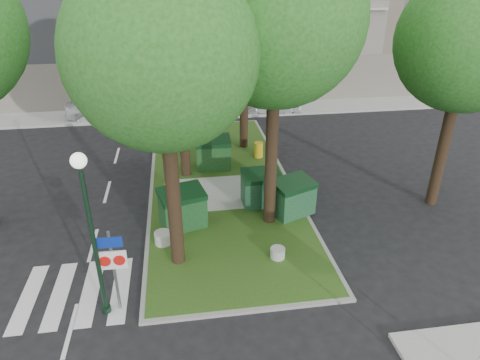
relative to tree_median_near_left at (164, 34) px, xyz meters
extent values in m
plane|color=black|center=(1.41, -2.56, -7.32)|extent=(120.00, 120.00, 0.00)
cube|color=#264D16|center=(1.91, 5.44, -7.26)|extent=(6.00, 16.00, 0.12)
cube|color=gray|center=(1.91, 5.44, -7.27)|extent=(6.30, 16.30, 0.10)
cube|color=#999993|center=(1.41, 15.94, -7.26)|extent=(42.00, 3.00, 0.12)
cube|color=silver|center=(-2.34, -1.06, -7.31)|extent=(5.00, 3.00, 0.01)
cylinder|color=black|center=(-0.09, -0.06, -4.24)|extent=(0.44, 0.44, 6.16)
sphere|color=#1C5516|center=(-0.09, -0.06, -0.50)|extent=(5.20, 5.20, 5.20)
cylinder|color=black|center=(3.41, 1.94, -3.96)|extent=(0.44, 0.44, 6.72)
sphere|color=#1C5516|center=(3.41, 1.94, 0.12)|extent=(5.60, 5.60, 5.60)
cylinder|color=black|center=(0.41, 6.44, -4.38)|extent=(0.44, 0.44, 5.88)
sphere|color=#1C5516|center=(0.41, 6.44, -0.81)|extent=(4.80, 4.80, 4.80)
cylinder|color=black|center=(3.61, 9.44, -3.82)|extent=(0.44, 0.44, 7.00)
cylinder|color=black|center=(10.41, 2.44, -4.38)|extent=(0.44, 0.44, 5.88)
sphere|color=#1C5516|center=(10.41, 2.44, -0.81)|extent=(5.00, 5.00, 5.00)
cube|color=#103A15|center=(0.15, 2.07, -6.57)|extent=(1.82, 1.47, 1.25)
cube|color=black|center=(0.15, 2.07, -5.85)|extent=(1.89, 1.56, 0.36)
cube|color=#113C12|center=(1.75, 7.05, -6.57)|extent=(1.64, 1.14, 1.26)
cube|color=black|center=(1.75, 7.05, -5.84)|extent=(1.70, 1.21, 0.36)
cube|color=#10371F|center=(3.35, 3.28, -6.60)|extent=(1.54, 1.08, 1.19)
cube|color=black|center=(3.35, 3.28, -5.91)|extent=(1.60, 1.15, 0.34)
cube|color=#144322|center=(4.41, 2.33, -6.59)|extent=(1.82, 1.55, 1.21)
cube|color=black|center=(4.41, 2.33, -5.89)|extent=(1.89, 1.63, 0.35)
cylinder|color=#ABAAA5|center=(-0.59, 1.01, -6.98)|extent=(0.61, 0.61, 0.43)
cylinder|color=#A1A19C|center=(3.21, -0.38, -7.02)|extent=(0.50, 0.50, 0.36)
cylinder|color=gray|center=(0.68, 2.44, -7.02)|extent=(0.49, 0.49, 0.35)
cylinder|color=gold|center=(4.13, 7.92, -6.81)|extent=(0.45, 0.45, 0.78)
cylinder|color=black|center=(-2.19, -1.99, -5.07)|extent=(0.13, 0.13, 4.50)
cylinder|color=black|center=(-2.19, -1.99, -7.23)|extent=(0.27, 0.27, 0.18)
sphere|color=white|center=(-2.19, -1.99, -2.55)|extent=(0.40, 0.40, 0.40)
cylinder|color=slate|center=(-1.81, -1.91, -5.99)|extent=(0.09, 0.09, 2.66)
cube|color=navy|center=(-1.81, -1.91, -4.98)|extent=(0.69, 0.06, 0.32)
cube|color=white|center=(-1.81, -1.91, -5.56)|extent=(0.80, 0.06, 0.58)
cylinder|color=red|center=(-2.00, -1.91, -5.56)|extent=(0.32, 0.04, 0.32)
cylinder|color=red|center=(-1.62, -1.91, -5.56)|extent=(0.32, 0.04, 0.32)
imported|color=white|center=(-4.60, 15.75, -6.57)|extent=(4.45, 1.94, 1.49)
imported|color=#AFB3B8|center=(6.32, 15.30, -6.66)|extent=(4.09, 1.82, 1.31)
camera|label=1|loc=(0.24, -11.71, 1.64)|focal=32.00mm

